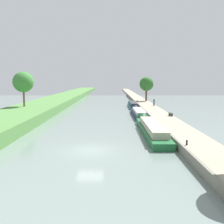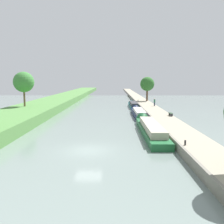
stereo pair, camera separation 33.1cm
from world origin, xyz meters
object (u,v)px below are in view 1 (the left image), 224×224
at_px(person_walking, 154,102).
at_px(mooring_bollard_near, 187,143).
at_px(mooring_bollard_far, 137,101).
at_px(narrowboat_navy, 138,113).
at_px(narrowboat_teal, 133,105).
at_px(park_bench, 171,114).
at_px(narrowboat_green, 151,128).

bearing_deg(person_walking, mooring_bollard_near, -94.51).
distance_m(person_walking, mooring_bollard_far, 11.21).
bearing_deg(person_walking, narrowboat_navy, -116.54).
relative_size(narrowboat_teal, person_walking, 7.39).
bearing_deg(narrowboat_teal, mooring_bollard_near, -87.45).
xyz_separation_m(mooring_bollard_far, park_bench, (2.78, -25.61, 0.12)).
relative_size(narrowboat_navy, mooring_bollard_far, 29.06).
distance_m(narrowboat_teal, person_walking, 6.85).
bearing_deg(narrowboat_green, mooring_bollard_far, 86.94).
bearing_deg(narrowboat_navy, mooring_bollard_far, 84.69).
relative_size(narrowboat_navy, narrowboat_teal, 1.07).
bearing_deg(park_bench, narrowboat_navy, 127.92).
bearing_deg(park_bench, narrowboat_green, -117.50).
relative_size(narrowboat_green, mooring_bollard_near, 36.63).
bearing_deg(mooring_bollard_near, narrowboat_green, 101.65).
bearing_deg(narrowboat_green, narrowboat_teal, 89.69).
bearing_deg(narrowboat_navy, mooring_bollard_near, -85.59).
distance_m(narrowboat_green, narrowboat_teal, 28.85).
height_order(narrowboat_green, mooring_bollard_far, narrowboat_green).
xyz_separation_m(mooring_bollard_near, park_bench, (2.78, 17.82, 0.12)).
bearing_deg(narrowboat_green, person_walking, 79.42).
xyz_separation_m(narrowboat_teal, mooring_bollard_far, (1.69, 5.65, 0.54)).
distance_m(narrowboat_teal, mooring_bollard_near, 37.82).
bearing_deg(person_walking, mooring_bollard_far, 103.24).
bearing_deg(narrowboat_teal, narrowboat_green, -90.31).
distance_m(person_walking, park_bench, 14.73).
bearing_deg(mooring_bollard_far, narrowboat_teal, -106.62).
distance_m(mooring_bollard_near, mooring_bollard_far, 43.43).
distance_m(narrowboat_green, person_walking, 24.03).
bearing_deg(narrowboat_teal, narrowboat_navy, -90.59).
height_order(narrowboat_teal, park_bench, narrowboat_teal).
xyz_separation_m(narrowboat_teal, mooring_bollard_near, (1.69, -37.78, 0.54)).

